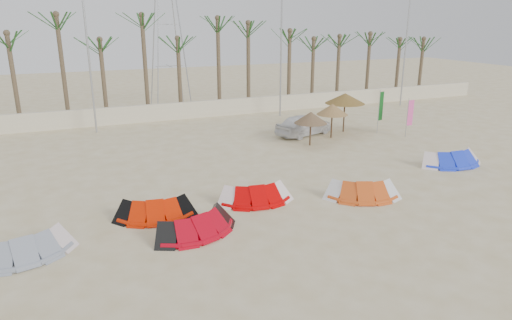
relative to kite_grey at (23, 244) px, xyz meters
name	(u,v)px	position (x,y,z in m)	size (l,w,h in m)	color
ground	(322,242)	(9.60, -3.07, -0.42)	(120.00, 120.00, 0.00)	beige
boundary_wall	(175,111)	(9.60, 18.93, 0.23)	(60.00, 0.30, 1.30)	beige
palm_line	(176,33)	(10.27, 20.43, 6.03)	(52.00, 4.00, 7.70)	brown
lamp_b	(88,46)	(3.63, 16.93, 5.35)	(1.25, 0.14, 11.00)	#A5A8AD
lamp_c	(282,42)	(17.63, 16.93, 5.35)	(1.25, 0.14, 11.00)	#A5A8AD
lamp_d	(407,39)	(29.63, 16.93, 5.35)	(1.25, 0.14, 11.00)	#A5A8AD
pylon	(171,105)	(10.60, 24.93, -0.42)	(3.00, 3.00, 14.00)	#A5A8AD
kite_grey	(23,244)	(0.00, 0.00, 0.00)	(3.48, 2.15, 0.90)	gray
kite_red_left	(154,206)	(4.58, 1.45, 0.00)	(3.24, 1.91, 0.90)	red
kite_red_mid	(195,221)	(5.71, -0.50, 0.00)	(3.57, 2.37, 0.90)	#B10213
kite_red_right	(253,192)	(8.81, 1.41, 0.00)	(3.28, 1.85, 0.90)	#C70001
kite_orange	(359,188)	(13.26, 0.03, 0.00)	(3.57, 2.49, 0.90)	#D44D16
kite_blue	(448,156)	(20.49, 2.13, 0.00)	(3.59, 1.74, 0.90)	#1C37EC
parasol_left	(311,118)	(15.48, 8.30, 1.32)	(2.03, 2.03, 2.10)	#4C331E
parasol_mid	(332,109)	(17.68, 9.39, 1.47)	(2.05, 2.05, 2.24)	#4C331E
parasol_right	(345,98)	(19.36, 10.51, 1.89)	(2.71, 2.71, 2.67)	#4C331E
flag_pink	(410,114)	(22.51, 7.67, 1.11)	(0.45, 0.05, 2.58)	#A5A8AD
flag_green	(381,108)	(21.36, 9.18, 1.36)	(0.45, 0.13, 2.99)	#A5A8AD
car	(304,125)	(16.34, 10.71, 0.29)	(1.68, 4.18, 1.42)	white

